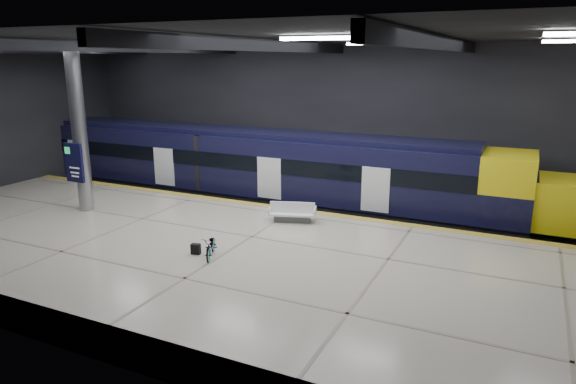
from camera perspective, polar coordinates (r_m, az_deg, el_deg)
The scene contains 10 objects.
ground at distance 19.80m, azimuth -2.57°, elevation -7.09°, with size 30.00×30.00×0.00m, color black.
room_shell at distance 18.47m, azimuth -2.78°, elevation 9.64°, with size 30.10×16.10×8.05m.
platform at distance 17.59m, azimuth -6.44°, elevation -8.11°, with size 30.00×11.00×1.10m, color #B7AD9B.
safety_strip at distance 21.77m, azimuth 0.78°, elevation -1.96°, with size 30.00×0.40×0.01m, color gold.
rails at distance 24.49m, azimuth 3.45°, elevation -2.59°, with size 30.00×1.52×0.16m.
train at distance 25.27m, azimuth -3.06°, elevation 2.59°, with size 29.40×2.84×3.79m.
bench at distance 20.12m, azimuth 0.50°, elevation -2.53°, with size 1.96×1.27×0.80m.
bicycle at distance 16.77m, azimuth -8.56°, elevation -5.97°, with size 0.49×1.41×0.74m, color #99999E.
pannier_bag at distance 17.16m, azimuth -10.21°, elevation -6.25°, with size 0.30×0.18×0.35m, color black.
info_column at distance 22.73m, azimuth -22.24°, elevation 6.33°, with size 0.90×0.78×6.90m.
Camera 1 is at (8.66, -16.23, 7.33)m, focal length 32.00 mm.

